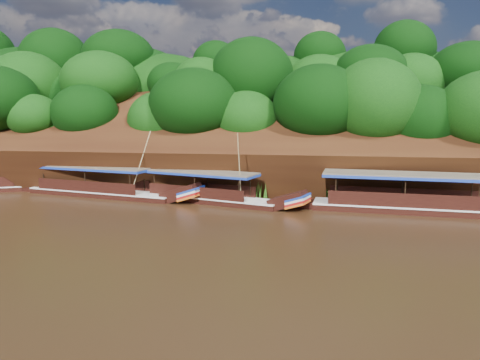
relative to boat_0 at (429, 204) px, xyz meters
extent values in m
plane|color=black|center=(-13.85, -6.45, -0.62)|extent=(160.00, 160.00, 0.00)
cube|color=black|center=(-13.85, 9.55, 2.88)|extent=(120.00, 16.12, 13.64)
cube|color=black|center=(-13.85, 19.55, -0.62)|extent=(120.00, 24.00, 12.00)
ellipsoid|color=#0A3A09|center=(-19.85, 8.55, 2.88)|extent=(18.00, 8.00, 6.40)
ellipsoid|color=#0A3A09|center=(-13.85, 16.55, 8.58)|extent=(24.00, 11.00, 8.40)
cube|color=black|center=(-0.86, 0.08, -0.62)|extent=(14.33, 3.71, 1.00)
cube|color=silver|center=(-0.86, 0.08, -0.14)|extent=(14.34, 3.78, 0.11)
cube|color=brown|center=(-1.74, 0.16, 2.05)|extent=(11.30, 3.79, 0.13)
cube|color=#17359A|center=(-1.74, 0.16, 1.92)|extent=(11.30, 3.79, 0.20)
cube|color=black|center=(-15.98, 1.37, -0.62)|extent=(11.71, 5.48, 0.87)
cube|color=silver|center=(-15.98, 1.37, -0.20)|extent=(11.73, 5.54, 0.10)
cube|color=black|center=(-9.75, -0.57, 0.06)|extent=(3.10, 2.34, 1.63)
cube|color=#17359A|center=(-9.06, -0.79, 0.35)|extent=(1.86, 2.01, 0.60)
cube|color=#AF1413|center=(-9.06, -0.79, 0.02)|extent=(1.86, 2.01, 0.60)
cube|color=brown|center=(-16.67, 1.58, 1.71)|extent=(9.40, 5.04, 0.12)
cube|color=#17359A|center=(-16.67, 1.58, 1.60)|extent=(9.40, 5.04, 0.17)
cylinder|color=tan|center=(-13.38, -0.05, 2.42)|extent=(0.10, 1.76, 4.94)
cube|color=black|center=(-25.39, 2.47, -0.62)|extent=(13.45, 4.94, 0.91)
cube|color=silver|center=(-25.39, 2.47, -0.18)|extent=(13.47, 5.01, 0.10)
cube|color=black|center=(-18.09, 0.91, 0.09)|extent=(3.40, 2.28, 1.79)
cube|color=#17359A|center=(-17.27, 0.73, 0.39)|extent=(1.95, 2.03, 0.67)
cube|color=#AF1413|center=(-17.27, 0.73, 0.05)|extent=(1.95, 2.03, 0.67)
cube|color=brown|center=(-26.21, 2.64, 1.81)|extent=(10.70, 4.67, 0.12)
cube|color=#17359A|center=(-26.21, 2.64, 1.69)|extent=(10.70, 4.67, 0.18)
cylinder|color=tan|center=(-21.50, 1.43, 2.42)|extent=(1.51, 0.96, 4.92)
cube|color=black|center=(-31.45, 5.29, 0.09)|extent=(3.20, 2.63, 1.67)
cube|color=#17359A|center=(-30.78, 5.58, 0.39)|extent=(2.00, 2.15, 0.60)
cube|color=#AF1413|center=(-30.78, 5.58, 0.05)|extent=(2.00, 2.15, 0.60)
cone|color=#306E1B|center=(-34.99, 3.34, 0.24)|extent=(1.50, 1.50, 1.71)
cone|color=#306E1B|center=(-26.85, 3.58, 0.25)|extent=(1.50, 1.50, 1.74)
cone|color=#306E1B|center=(-18.67, 3.23, 0.06)|extent=(1.50, 1.50, 1.36)
cone|color=#306E1B|center=(-12.17, 2.62, 0.14)|extent=(1.50, 1.50, 1.51)
cone|color=#306E1B|center=(-6.46, 3.46, 0.50)|extent=(1.50, 1.50, 2.23)
cone|color=#306E1B|center=(-0.51, 2.74, 0.10)|extent=(1.50, 1.50, 1.43)
camera|label=1|loc=(-7.98, -33.52, 6.53)|focal=35.00mm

